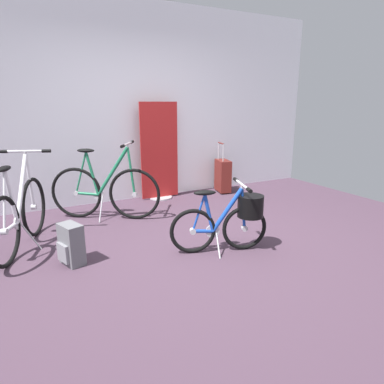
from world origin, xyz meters
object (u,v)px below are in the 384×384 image
object	(u,v)px
rolling_suitcase	(223,175)
display_bike_right	(20,214)
display_bike_left	(105,190)
backpack_on_floor	(71,245)
floor_banner_stand	(160,157)
folding_bike_foreground	(232,217)

from	to	relation	value
rolling_suitcase	display_bike_right	bearing A→B (deg)	-161.93
display_bike_right	display_bike_left	bearing A→B (deg)	29.29
display_bike_left	backpack_on_floor	size ratio (longest dim) A/B	3.16
display_bike_left	floor_banner_stand	bearing A→B (deg)	30.12
floor_banner_stand	folding_bike_foreground	bearing A→B (deg)	-93.06
rolling_suitcase	backpack_on_floor	xyz separation A→B (m)	(-2.67, -1.59, -0.09)
display_bike_right	backpack_on_floor	bearing A→B (deg)	-56.92
display_bike_left	display_bike_right	world-z (taller)	display_bike_left
display_bike_right	floor_banner_stand	bearing A→B (deg)	29.71
display_bike_left	display_bike_right	size ratio (longest dim) A/B	0.92
rolling_suitcase	backpack_on_floor	world-z (taller)	rolling_suitcase
floor_banner_stand	display_bike_left	bearing A→B (deg)	-149.88
display_bike_left	backpack_on_floor	bearing A→B (deg)	-117.78
backpack_on_floor	display_bike_right	bearing A→B (deg)	123.08
display_bike_left	backpack_on_floor	world-z (taller)	display_bike_left
folding_bike_foreground	display_bike_left	bearing A→B (deg)	119.12
folding_bike_foreground	display_bike_right	size ratio (longest dim) A/B	0.72
folding_bike_foreground	rolling_suitcase	distance (m)	2.35
display_bike_right	rolling_suitcase	bearing A→B (deg)	18.07
rolling_suitcase	display_bike_left	bearing A→B (deg)	-167.94
folding_bike_foreground	rolling_suitcase	world-z (taller)	rolling_suitcase
floor_banner_stand	backpack_on_floor	size ratio (longest dim) A/B	3.78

